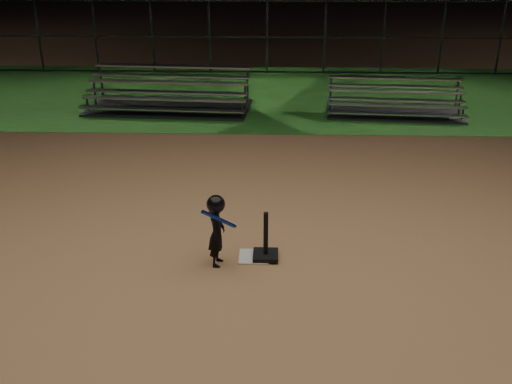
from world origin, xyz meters
The scene contains 8 objects.
ground centered at (0.00, 0.00, 0.00)m, with size 80.00×80.00×0.00m, color #A8754C.
grass_strip centered at (0.00, 10.00, 0.01)m, with size 60.00×8.00×0.01m, color #24601F.
home_plate centered at (0.00, 0.00, 0.01)m, with size 0.45×0.45×0.02m, color beige.
batting_tee centered at (0.18, -0.02, 0.16)m, with size 0.38×0.38×0.74m.
child_batter centered at (-0.53, -0.21, 0.59)m, with size 0.49×0.50×1.12m.
bleacher_left centered at (-2.67, 8.21, 0.23)m, with size 4.60×2.47×1.09m.
bleacher_right centered at (3.55, 7.94, 0.18)m, with size 3.74×2.05×0.88m.
backstop_fence centered at (0.00, 13.00, 1.25)m, with size 20.08×0.08×2.50m.
Camera 1 is at (0.28, -7.80, 4.51)m, focal length 41.31 mm.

